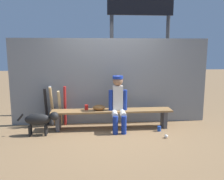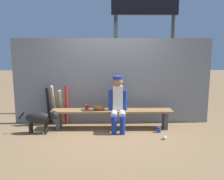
% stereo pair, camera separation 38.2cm
% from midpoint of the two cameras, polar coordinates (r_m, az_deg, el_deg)
% --- Properties ---
extents(ground_plane, '(30.00, 30.00, 0.00)m').
position_cam_midpoint_polar(ground_plane, '(5.47, 2.03, -9.11)').
color(ground_plane, olive).
extents(chainlink_fence, '(4.64, 0.03, 2.01)m').
position_cam_midpoint_polar(chainlink_fence, '(5.66, 1.88, 2.01)').
color(chainlink_fence, gray).
rests_on(chainlink_fence, ground_plane).
extents(dugout_bench, '(2.68, 0.36, 0.43)m').
position_cam_midpoint_polar(dugout_bench, '(5.37, 2.05, -5.68)').
color(dugout_bench, olive).
rests_on(dugout_bench, ground_plane).
extents(player_seated, '(0.41, 0.55, 1.19)m').
position_cam_midpoint_polar(player_seated, '(5.20, 3.53, -2.80)').
color(player_seated, silver).
rests_on(player_seated, ground_plane).
extents(baseball_glove, '(0.28, 0.20, 0.12)m').
position_cam_midpoint_polar(baseball_glove, '(5.32, -1.07, -4.16)').
color(baseball_glove, brown).
rests_on(baseball_glove, dugout_bench).
extents(bat_aluminum_red, '(0.10, 0.18, 0.93)m').
position_cam_midpoint_polar(bat_aluminum_red, '(5.67, -8.90, -3.61)').
color(bat_aluminum_red, '#B22323').
rests_on(bat_aluminum_red, ground_plane).
extents(bat_wood_natural, '(0.10, 0.27, 0.84)m').
position_cam_midpoint_polar(bat_wood_natural, '(5.72, -10.01, -4.03)').
color(bat_wood_natural, tan).
rests_on(bat_wood_natural, ground_plane).
extents(bat_wood_tan, '(0.09, 0.28, 0.92)m').
position_cam_midpoint_polar(bat_wood_tan, '(5.73, -11.83, -3.62)').
color(bat_wood_tan, tan).
rests_on(bat_wood_tan, ground_plane).
extents(bat_aluminum_silver, '(0.09, 0.19, 0.94)m').
position_cam_midpoint_polar(bat_aluminum_silver, '(5.76, -11.96, -3.48)').
color(bat_aluminum_silver, '#B7B7BC').
rests_on(bat_aluminum_silver, ground_plane).
extents(bat_aluminum_black, '(0.08, 0.20, 0.89)m').
position_cam_midpoint_polar(bat_aluminum_black, '(5.78, -13.13, -3.71)').
color(bat_aluminum_black, black).
rests_on(bat_aluminum_black, ground_plane).
extents(baseball, '(0.07, 0.07, 0.07)m').
position_cam_midpoint_polar(baseball, '(4.97, 14.62, -10.95)').
color(baseball, white).
rests_on(baseball, ground_plane).
extents(cup_on_ground, '(0.08, 0.08, 0.11)m').
position_cam_midpoint_polar(cup_on_ground, '(5.34, 13.19, -9.22)').
color(cup_on_ground, '#1E47AD').
rests_on(cup_on_ground, ground_plane).
extents(cup_on_bench, '(0.08, 0.08, 0.11)m').
position_cam_midpoint_polar(cup_on_bench, '(5.39, -4.02, -4.05)').
color(cup_on_bench, red).
rests_on(cup_on_bench, dugout_bench).
extents(scoreboard, '(2.06, 0.27, 3.83)m').
position_cam_midpoint_polar(scoreboard, '(6.77, 9.96, 17.29)').
color(scoreboard, '#3F3F42').
rests_on(scoreboard, ground_plane).
extents(dog, '(0.84, 0.20, 0.49)m').
position_cam_midpoint_polar(dog, '(5.22, -14.62, -6.48)').
color(dog, black).
rests_on(dog, ground_plane).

